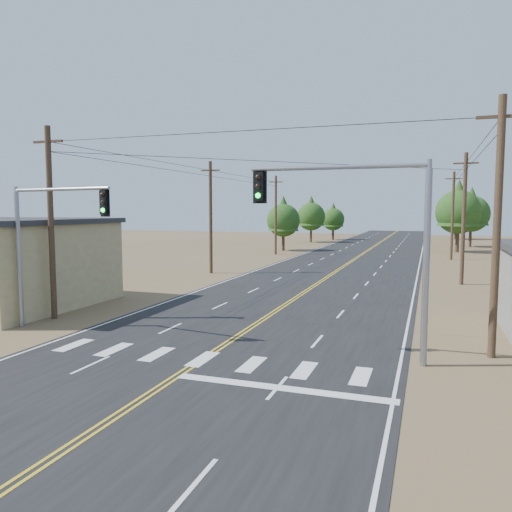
% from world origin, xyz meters
% --- Properties ---
extents(ground, '(220.00, 220.00, 0.00)m').
position_xyz_m(ground, '(0.00, 0.00, 0.00)').
color(ground, brown).
rests_on(ground, ground).
extents(road, '(15.00, 200.00, 0.02)m').
position_xyz_m(road, '(0.00, 30.00, 0.01)').
color(road, black).
rests_on(road, ground).
extents(utility_pole_left_near, '(1.80, 0.30, 10.00)m').
position_xyz_m(utility_pole_left_near, '(-10.50, 12.00, 5.12)').
color(utility_pole_left_near, '#4C3826').
rests_on(utility_pole_left_near, ground).
extents(utility_pole_left_mid, '(1.80, 0.30, 10.00)m').
position_xyz_m(utility_pole_left_mid, '(-10.50, 32.00, 5.12)').
color(utility_pole_left_mid, '#4C3826').
rests_on(utility_pole_left_mid, ground).
extents(utility_pole_left_far, '(1.80, 0.30, 10.00)m').
position_xyz_m(utility_pole_left_far, '(-10.50, 52.00, 5.12)').
color(utility_pole_left_far, '#4C3826').
rests_on(utility_pole_left_far, ground).
extents(utility_pole_right_near, '(1.80, 0.30, 10.00)m').
position_xyz_m(utility_pole_right_near, '(10.50, 12.00, 5.12)').
color(utility_pole_right_near, '#4C3826').
rests_on(utility_pole_right_near, ground).
extents(utility_pole_right_mid, '(1.80, 0.30, 10.00)m').
position_xyz_m(utility_pole_right_mid, '(10.50, 32.00, 5.12)').
color(utility_pole_right_mid, '#4C3826').
rests_on(utility_pole_right_mid, ground).
extents(utility_pole_right_far, '(1.80, 0.30, 10.00)m').
position_xyz_m(utility_pole_right_far, '(10.50, 52.00, 5.12)').
color(utility_pole_right_far, '#4C3826').
rests_on(utility_pole_right_far, ground).
extents(signal_mast_left, '(6.06, 1.26, 6.84)m').
position_xyz_m(signal_mast_left, '(-8.97, 9.72, 4.66)').
color(signal_mast_left, gray).
rests_on(signal_mast_left, ground).
extents(signal_mast_right, '(6.78, 0.52, 7.53)m').
position_xyz_m(signal_mast_right, '(6.03, 9.96, 5.13)').
color(signal_mast_right, gray).
rests_on(signal_mast_right, ground).
extents(tree_left_near, '(4.60, 4.60, 7.67)m').
position_xyz_m(tree_left_near, '(-11.23, 58.06, 4.69)').
color(tree_left_near, '#3F2D1E').
rests_on(tree_left_near, ground).
extents(tree_left_mid, '(4.89, 4.89, 8.16)m').
position_xyz_m(tree_left_mid, '(-11.56, 76.69, 4.99)').
color(tree_left_mid, '#3F2D1E').
rests_on(tree_left_mid, ground).
extents(tree_left_far, '(4.22, 4.22, 7.04)m').
position_xyz_m(tree_left_far, '(-9.16, 84.73, 4.30)').
color(tree_left_far, '#3F2D1E').
rests_on(tree_left_far, ground).
extents(tree_right_near, '(5.88, 5.88, 9.79)m').
position_xyz_m(tree_right_near, '(11.64, 63.19, 5.99)').
color(tree_right_near, '#3F2D1E').
rests_on(tree_right_near, ground).
extents(tree_right_mid, '(5.53, 5.53, 9.22)m').
position_xyz_m(tree_right_mid, '(14.00, 73.94, 5.64)').
color(tree_right_mid, '#3F2D1E').
rests_on(tree_right_mid, ground).
extents(tree_right_far, '(5.34, 5.34, 8.89)m').
position_xyz_m(tree_right_far, '(12.72, 94.14, 5.44)').
color(tree_right_far, '#3F2D1E').
rests_on(tree_right_far, ground).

